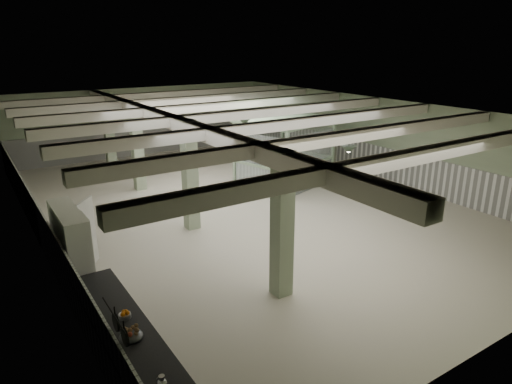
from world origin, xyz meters
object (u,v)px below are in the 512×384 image
filing_cabinet (328,162)px  walkin_cooler (73,251)px  prep_counter (130,354)px  guard_booth (285,140)px

filing_cabinet → walkin_cooler: bearing=-147.5°
prep_counter → guard_booth: guard_booth is taller
prep_counter → guard_booth: size_ratio=1.25×
prep_counter → walkin_cooler: bearing=91.2°
prep_counter → filing_cabinet: 14.12m
prep_counter → walkin_cooler: size_ratio=2.48×
walkin_cooler → filing_cabinet: 12.47m
guard_booth → filing_cabinet: size_ratio=2.90×
guard_booth → prep_counter: bearing=-155.4°
prep_counter → walkin_cooler: (-0.08, 3.90, 0.52)m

